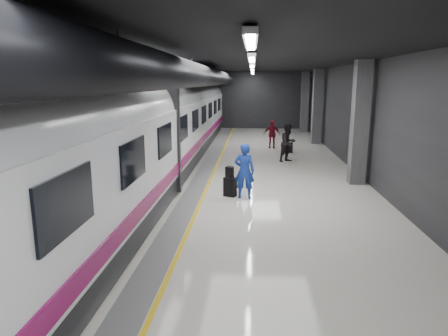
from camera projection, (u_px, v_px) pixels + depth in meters
name	position (u px, v px, depth m)	size (l,w,h in m)	color
ground	(232.00, 195.00, 13.38)	(40.00, 40.00, 0.00)	beige
platform_hall	(226.00, 88.00, 13.59)	(10.02, 40.02, 4.51)	black
train	(134.00, 133.00, 13.18)	(3.05, 38.00, 4.05)	black
traveler_main	(244.00, 171.00, 12.90)	(0.66, 0.43, 1.82)	blue
suitcase_main	(230.00, 187.00, 13.23)	(0.39, 0.25, 0.64)	black
shoulder_bag	(230.00, 172.00, 13.14)	(0.26, 0.14, 0.35)	black
traveler_far_a	(288.00, 143.00, 18.86)	(0.88, 0.69, 1.81)	black
traveler_far_b	(272.00, 134.00, 22.87)	(0.94, 0.39, 1.60)	maroon
suitcase_far	(289.00, 147.00, 21.49)	(0.37, 0.24, 0.55)	black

